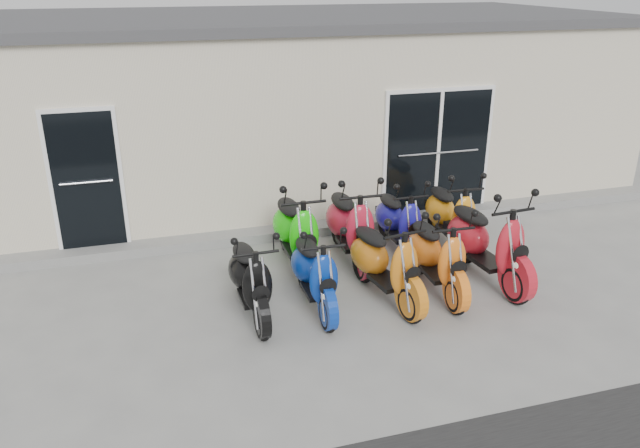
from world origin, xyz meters
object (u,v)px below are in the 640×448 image
at_px(scooter_front_black, 250,270).
at_px(scooter_front_blue, 315,263).
at_px(scooter_back_yellow, 452,207).
at_px(scooter_back_green, 296,222).
at_px(scooter_back_blue, 399,213).
at_px(scooter_front_orange_b, 438,247).
at_px(scooter_front_red, 488,232).
at_px(scooter_back_red, 350,216).
at_px(scooter_front_orange_a, 386,253).

relative_size(scooter_front_black, scooter_front_blue, 1.00).
distance_m(scooter_front_black, scooter_back_yellow, 3.69).
xyz_separation_m(scooter_back_green, scooter_back_blue, (1.70, 0.13, -0.10)).
distance_m(scooter_front_orange_b, scooter_front_red, 0.83).
xyz_separation_m(scooter_front_red, scooter_back_red, (-1.63, 1.16, -0.02)).
bearing_deg(scooter_back_red, scooter_front_red, -33.30).
height_order(scooter_back_green, scooter_back_blue, scooter_back_green).
relative_size(scooter_back_red, scooter_back_blue, 1.15).
distance_m(scooter_front_black, scooter_front_blue, 0.83).
relative_size(scooter_front_black, scooter_front_orange_b, 0.96).
relative_size(scooter_front_orange_a, scooter_back_green, 0.94).
relative_size(scooter_front_orange_a, scooter_front_red, 0.91).
distance_m(scooter_back_blue, scooter_back_yellow, 0.88).
relative_size(scooter_front_black, scooter_back_red, 0.88).
xyz_separation_m(scooter_front_blue, scooter_front_red, (2.54, 0.06, 0.11)).
bearing_deg(scooter_front_black, scooter_back_red, 32.48).
bearing_deg(scooter_front_black, scooter_front_orange_a, -4.88).
bearing_deg(scooter_back_blue, scooter_front_red, -58.64).
relative_size(scooter_front_orange_a, scooter_back_red, 0.94).
bearing_deg(scooter_front_red, scooter_front_black, 175.38).
bearing_deg(scooter_back_yellow, scooter_front_black, -157.08).
height_order(scooter_front_orange_a, scooter_back_green, scooter_back_green).
height_order(scooter_back_green, scooter_back_red, scooter_back_green).
bearing_deg(scooter_front_black, scooter_front_red, -1.37).
bearing_deg(scooter_front_red, scooter_back_yellow, 80.88).
relative_size(scooter_front_orange_b, scooter_back_green, 0.91).
bearing_deg(scooter_front_blue, scooter_back_red, 53.86).
height_order(scooter_back_red, scooter_back_blue, scooter_back_red).
xyz_separation_m(scooter_front_blue, scooter_back_yellow, (2.63, 1.31, 0.03)).
height_order(scooter_front_black, scooter_front_red, scooter_front_red).
distance_m(scooter_front_orange_a, scooter_front_red, 1.59).
xyz_separation_m(scooter_front_blue, scooter_back_red, (0.91, 1.22, 0.09)).
bearing_deg(scooter_back_blue, scooter_back_yellow, -2.86).
height_order(scooter_front_orange_a, scooter_back_blue, scooter_front_orange_a).
bearing_deg(scooter_back_blue, scooter_back_green, -175.14).
relative_size(scooter_front_orange_b, scooter_back_yellow, 1.00).
height_order(scooter_front_black, scooter_back_red, scooter_back_red).
xyz_separation_m(scooter_front_orange_a, scooter_back_green, (-0.90, 1.28, 0.05)).
bearing_deg(scooter_front_orange_a, scooter_back_red, 83.54).
height_order(scooter_front_orange_a, scooter_front_red, scooter_front_red).
height_order(scooter_front_orange_a, scooter_front_orange_b, scooter_front_orange_a).
relative_size(scooter_front_blue, scooter_front_orange_a, 0.93).
relative_size(scooter_back_red, scooter_back_yellow, 1.09).
height_order(scooter_front_blue, scooter_back_green, scooter_back_green).
distance_m(scooter_front_black, scooter_front_orange_b, 2.55).
bearing_deg(scooter_back_yellow, scooter_front_orange_a, -137.90).
bearing_deg(scooter_front_orange_b, scooter_front_black, 179.86).
height_order(scooter_back_green, scooter_back_yellow, scooter_back_green).
relative_size(scooter_back_green, scooter_back_yellow, 1.09).
height_order(scooter_front_blue, scooter_front_orange_b, scooter_front_orange_b).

